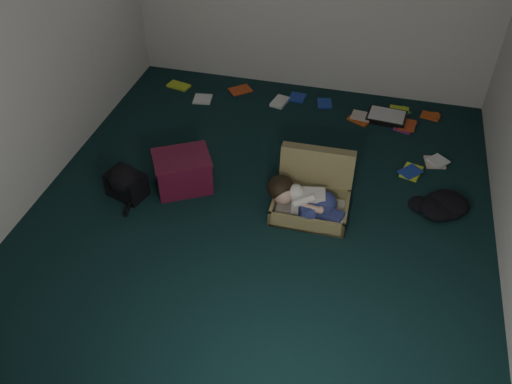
% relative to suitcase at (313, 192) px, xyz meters
% --- Properties ---
extents(floor, '(4.50, 4.50, 0.00)m').
position_rel_suitcase_xyz_m(floor, '(-0.43, -0.20, -0.14)').
color(floor, black).
rests_on(floor, ground).
extents(wall_front, '(4.50, 0.00, 4.50)m').
position_rel_suitcase_xyz_m(wall_front, '(-0.43, -2.45, 1.16)').
color(wall_front, silver).
rests_on(wall_front, ground).
extents(wall_left, '(0.00, 4.50, 4.50)m').
position_rel_suitcase_xyz_m(wall_left, '(-2.43, -0.20, 1.16)').
color(wall_left, silver).
rests_on(wall_left, ground).
extents(suitcase, '(0.67, 0.65, 0.48)m').
position_rel_suitcase_xyz_m(suitcase, '(0.00, 0.00, 0.00)').
color(suitcase, olive).
rests_on(suitcase, floor).
extents(person, '(0.71, 0.34, 0.30)m').
position_rel_suitcase_xyz_m(person, '(-0.04, -0.17, 0.04)').
color(person, silver).
rests_on(person, suitcase).
extents(maroon_bin, '(0.63, 0.59, 0.35)m').
position_rel_suitcase_xyz_m(maroon_bin, '(-1.20, -0.05, 0.03)').
color(maroon_bin, '#5B1228').
rests_on(maroon_bin, floor).
extents(backpack, '(0.50, 0.45, 0.25)m').
position_rel_suitcase_xyz_m(backpack, '(-1.66, -0.28, -0.02)').
color(backpack, black).
rests_on(backpack, floor).
extents(clothing_pile, '(0.44, 0.38, 0.13)m').
position_rel_suitcase_xyz_m(clothing_pile, '(1.07, 0.21, -0.08)').
color(clothing_pile, black).
rests_on(clothing_pile, floor).
extents(paper_tray, '(0.44, 0.35, 0.06)m').
position_rel_suitcase_xyz_m(paper_tray, '(0.55, 1.57, -0.12)').
color(paper_tray, black).
rests_on(paper_tray, floor).
extents(book_scatter, '(3.17, 1.34, 0.02)m').
position_rel_suitcase_xyz_m(book_scatter, '(-0.10, 1.49, -0.13)').
color(book_scatter, '#CAE728').
rests_on(book_scatter, floor).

